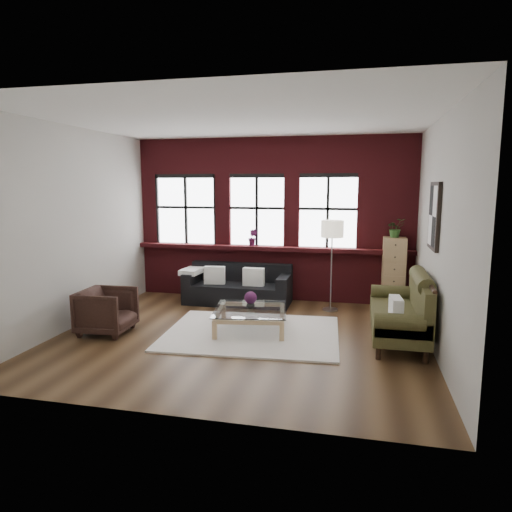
% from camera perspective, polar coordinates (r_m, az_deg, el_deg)
% --- Properties ---
extents(floor, '(5.50, 5.50, 0.00)m').
position_cam_1_polar(floor, '(7.05, -1.91, -9.99)').
color(floor, '#3D2816').
rests_on(floor, ground).
extents(ceiling, '(5.50, 5.50, 0.00)m').
position_cam_1_polar(ceiling, '(6.74, -2.05, 16.74)').
color(ceiling, white).
rests_on(ceiling, ground).
extents(wall_back, '(5.50, 0.00, 5.50)m').
position_cam_1_polar(wall_back, '(9.13, 2.04, 4.59)').
color(wall_back, '#B7B4AB').
rests_on(wall_back, ground).
extents(wall_front, '(5.50, 0.00, 5.50)m').
position_cam_1_polar(wall_front, '(4.35, -10.40, -0.19)').
color(wall_front, '#B7B4AB').
rests_on(wall_front, ground).
extents(wall_left, '(0.00, 5.00, 5.00)m').
position_cam_1_polar(wall_left, '(7.87, -21.76, 3.29)').
color(wall_left, '#B7B4AB').
rests_on(wall_left, ground).
extents(wall_right, '(0.00, 5.00, 5.00)m').
position_cam_1_polar(wall_right, '(6.57, 21.93, 2.31)').
color(wall_right, '#B7B4AB').
rests_on(wall_right, ground).
extents(brick_backwall, '(5.50, 0.12, 3.20)m').
position_cam_1_polar(brick_backwall, '(9.08, 1.97, 4.57)').
color(brick_backwall, '#5C151B').
rests_on(brick_backwall, floor).
extents(sill_ledge, '(5.50, 0.30, 0.08)m').
position_cam_1_polar(sill_ledge, '(9.05, 1.85, 0.99)').
color(sill_ledge, '#5C151B').
rests_on(sill_ledge, brick_backwall).
extents(window_left, '(1.38, 0.10, 1.50)m').
position_cam_1_polar(window_left, '(9.58, -8.70, 5.59)').
color(window_left, black).
rests_on(window_left, brick_backwall).
extents(window_mid, '(1.38, 0.10, 1.50)m').
position_cam_1_polar(window_mid, '(9.14, 0.13, 5.54)').
color(window_mid, black).
rests_on(window_mid, brick_backwall).
extents(window_right, '(1.38, 0.10, 1.50)m').
position_cam_1_polar(window_right, '(8.93, 8.96, 5.36)').
color(window_right, black).
rests_on(window_right, brick_backwall).
extents(wall_poster, '(0.05, 0.74, 0.94)m').
position_cam_1_polar(wall_poster, '(6.84, 21.41, 4.68)').
color(wall_poster, black).
rests_on(wall_poster, wall_right).
extents(shag_rug, '(2.76, 2.23, 0.03)m').
position_cam_1_polar(shag_rug, '(7.15, -0.51, -9.58)').
color(shag_rug, silver).
rests_on(shag_rug, floor).
extents(dark_sofa, '(2.03, 0.82, 0.73)m').
position_cam_1_polar(dark_sofa, '(8.86, -2.30, -3.60)').
color(dark_sofa, black).
rests_on(dark_sofa, floor).
extents(pillow_a, '(0.42, 0.20, 0.34)m').
position_cam_1_polar(pillow_a, '(8.85, -5.20, -2.40)').
color(pillow_a, white).
rests_on(pillow_a, dark_sofa).
extents(pillow_b, '(0.40, 0.14, 0.34)m').
position_cam_1_polar(pillow_b, '(8.64, -0.31, -2.63)').
color(pillow_b, white).
rests_on(pillow_b, dark_sofa).
extents(vintage_settee, '(0.86, 1.93, 1.03)m').
position_cam_1_polar(vintage_settee, '(7.04, 17.35, -6.05)').
color(vintage_settee, '#3E3B1C').
rests_on(vintage_settee, floor).
extents(pillow_settee, '(0.17, 0.39, 0.34)m').
position_cam_1_polar(pillow_settee, '(6.44, 17.08, -6.44)').
color(pillow_settee, white).
rests_on(pillow_settee, vintage_settee).
extents(armchair, '(0.80, 0.78, 0.70)m').
position_cam_1_polar(armchair, '(7.47, -18.15, -6.55)').
color(armchair, black).
rests_on(armchair, floor).
extents(coffee_table, '(1.27, 1.27, 0.37)m').
position_cam_1_polar(coffee_table, '(7.23, -0.68, -8.02)').
color(coffee_table, tan).
rests_on(coffee_table, shag_rug).
extents(vase, '(0.16, 0.16, 0.14)m').
position_cam_1_polar(vase, '(7.16, -0.68, -6.07)').
color(vase, '#B2B2B2').
rests_on(vase, coffee_table).
extents(flowers, '(0.20, 0.20, 0.20)m').
position_cam_1_polar(flowers, '(7.14, -0.68, -5.23)').
color(flowers, '#561D4C').
rests_on(flowers, vase).
extents(drawer_chest, '(0.41, 0.41, 1.33)m').
position_cam_1_polar(drawer_chest, '(8.83, 16.79, -2.06)').
color(drawer_chest, tan).
rests_on(drawer_chest, floor).
extents(potted_plant_top, '(0.40, 0.38, 0.35)m').
position_cam_1_polar(potted_plant_top, '(8.71, 17.03, 3.38)').
color(potted_plant_top, '#2D5923').
rests_on(potted_plant_top, drawer_chest).
extents(floor_lamp, '(0.40, 0.40, 1.80)m').
position_cam_1_polar(floor_lamp, '(8.35, 9.42, -0.74)').
color(floor_lamp, '#A5A5A8').
rests_on(floor_lamp, floor).
extents(sill_plant, '(0.21, 0.18, 0.34)m').
position_cam_1_polar(sill_plant, '(9.07, -0.41, 2.34)').
color(sill_plant, '#561D4C').
rests_on(sill_plant, sill_ledge).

